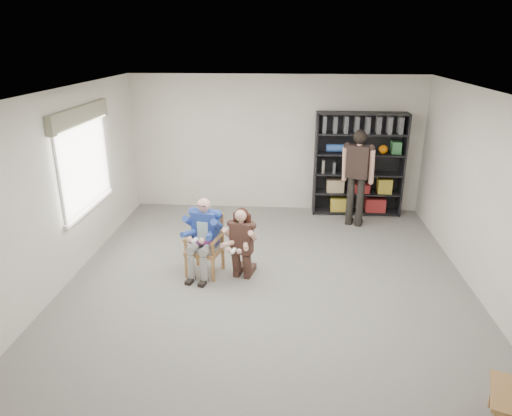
# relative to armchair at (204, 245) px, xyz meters

# --- Properties ---
(room_shell) EXTENTS (6.00, 7.00, 2.80)m
(room_shell) POSITION_rel_armchair_xyz_m (0.98, -0.44, 0.92)
(room_shell) COLOR beige
(room_shell) RESTS_ON ground
(floor) EXTENTS (6.00, 7.00, 0.01)m
(floor) POSITION_rel_armchair_xyz_m (0.98, -0.44, -0.48)
(floor) COLOR slate
(floor) RESTS_ON ground
(window_left) EXTENTS (0.16, 2.00, 1.75)m
(window_left) POSITION_rel_armchair_xyz_m (-1.97, 0.56, 1.15)
(window_left) COLOR white
(window_left) RESTS_ON room_shell
(armchair) EXTENTS (0.66, 0.64, 0.95)m
(armchair) POSITION_rel_armchair_xyz_m (0.00, 0.00, 0.00)
(armchair) COLOR #AE733E
(armchair) RESTS_ON floor
(seated_man) EXTENTS (0.68, 0.84, 1.24)m
(seated_man) POSITION_rel_armchair_xyz_m (0.00, -0.00, 0.14)
(seated_man) COLOR navy
(seated_man) RESTS_ON floor
(kneeling_woman) EXTENTS (0.63, 0.85, 1.13)m
(kneeling_woman) POSITION_rel_armchair_xyz_m (0.58, -0.12, 0.09)
(kneeling_woman) COLOR #39251B
(kneeling_woman) RESTS_ON floor
(bookshelf) EXTENTS (1.80, 0.38, 2.10)m
(bookshelf) POSITION_rel_armchair_xyz_m (2.68, 2.84, 0.57)
(bookshelf) COLOR black
(bookshelf) RESTS_ON floor
(standing_man) EXTENTS (0.65, 0.50, 1.87)m
(standing_man) POSITION_rel_armchair_xyz_m (2.56, 2.17, 0.46)
(standing_man) COLOR black
(standing_man) RESTS_ON floor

